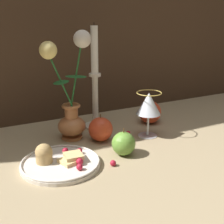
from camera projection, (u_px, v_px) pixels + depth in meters
The scene contains 11 objects.
ground_plane at pixel (104, 145), 0.97m from camera, with size 2.40×2.40×0.00m, color #9E8966.
vase at pixel (70, 101), 0.98m from camera, with size 0.16×0.09×0.34m.
plate_with_pastries at pixel (59, 161), 0.84m from camera, with size 0.22×0.22×0.06m.
wine_glass at pixel (149, 105), 1.01m from camera, with size 0.08×0.08×0.15m.
candlestick at pixel (95, 88), 1.07m from camera, with size 0.08×0.08×0.36m.
apple_beside_vase at pixel (101, 129), 0.99m from camera, with size 0.08×0.08×0.09m.
apple_near_glass at pixel (124, 144), 0.90m from camera, with size 0.07×0.07×0.08m.
apple_at_table_edge at pixel (150, 112), 1.15m from camera, with size 0.08×0.08×0.10m.
berry_near_plate at pixel (117, 143), 0.97m from camera, with size 0.02×0.02×0.02m, color #AD192D.
berry_front_center at pixel (113, 163), 0.84m from camera, with size 0.02×0.02×0.02m, color #AD192D.
berry_by_glass_stem at pixel (128, 133), 1.04m from camera, with size 0.02×0.02×0.02m, color #AD192D.
Camera 1 is at (-0.38, -0.81, 0.40)m, focal length 50.00 mm.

